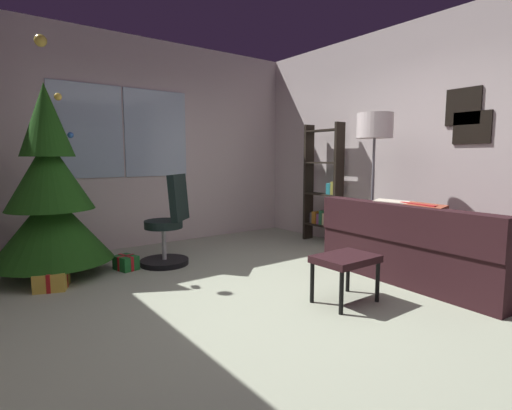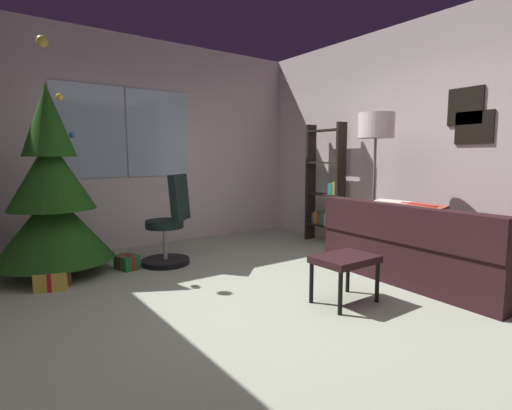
% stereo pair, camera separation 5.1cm
% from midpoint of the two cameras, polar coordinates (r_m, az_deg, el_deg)
% --- Properties ---
extents(ground_plane, '(4.65, 5.89, 0.10)m').
position_cam_midpoint_polar(ground_plane, '(3.44, 3.78, -15.24)').
color(ground_plane, '#ABB499').
extents(wall_back_with_windows, '(4.65, 0.12, 2.89)m').
position_cam_midpoint_polar(wall_back_with_windows, '(5.79, -16.09, 8.68)').
color(wall_back_with_windows, silver).
rests_on(wall_back_with_windows, ground_plane).
extents(wall_right_with_frames, '(0.12, 5.89, 2.89)m').
position_cam_midpoint_polar(wall_right_with_frames, '(5.07, 25.06, 8.54)').
color(wall_right_with_frames, silver).
rests_on(wall_right_with_frames, ground_plane).
extents(couch, '(1.60, 2.06, 0.82)m').
position_cam_midpoint_polar(couch, '(4.40, 24.89, -6.21)').
color(couch, black).
rests_on(couch, ground_plane).
extents(footstool, '(0.53, 0.39, 0.41)m').
position_cam_midpoint_polar(footstool, '(3.45, 12.59, -8.16)').
color(footstool, black).
rests_on(footstool, ground_plane).
extents(holiday_tree, '(1.20, 1.20, 2.46)m').
position_cam_midpoint_polar(holiday_tree, '(4.59, -28.20, 0.83)').
color(holiday_tree, '#4C331E').
rests_on(holiday_tree, ground_plane).
extents(gift_box_red, '(0.32, 0.33, 0.19)m').
position_cam_midpoint_polar(gift_box_red, '(5.20, -24.75, -6.59)').
color(gift_box_red, red).
rests_on(gift_box_red, ground_plane).
extents(gift_box_green, '(0.25, 0.29, 0.16)m').
position_cam_midpoint_polar(gift_box_green, '(4.64, -18.84, -8.01)').
color(gift_box_green, '#1E722D').
rests_on(gift_box_green, ground_plane).
extents(gift_box_gold, '(0.36, 0.38, 0.18)m').
position_cam_midpoint_polar(gift_box_gold, '(4.27, -28.09, -9.67)').
color(gift_box_gold, gold).
rests_on(gift_box_gold, ground_plane).
extents(office_chair, '(0.60, 0.60, 1.06)m').
position_cam_midpoint_polar(office_chair, '(4.64, -13.03, -3.54)').
color(office_chair, black).
rests_on(office_chair, ground_plane).
extents(bookshelf, '(0.18, 0.64, 1.74)m').
position_cam_midpoint_polar(bookshelf, '(5.80, 9.66, 2.13)').
color(bookshelf, black).
rests_on(bookshelf, ground_plane).
extents(floor_lamp, '(0.40, 0.40, 1.75)m').
position_cam_midpoint_polar(floor_lamp, '(4.68, 16.70, 9.88)').
color(floor_lamp, slate).
rests_on(floor_lamp, ground_plane).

